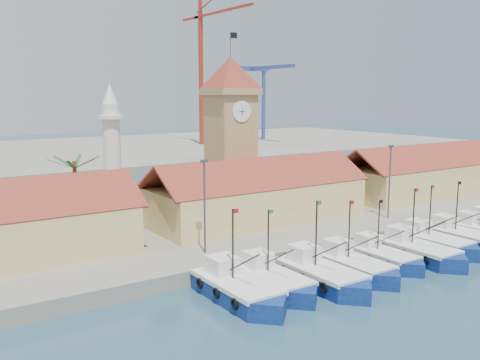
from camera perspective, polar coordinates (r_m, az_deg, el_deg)
ground at (r=51.05m, az=15.33°, el=-10.16°), size 400.00×400.00×0.00m
quay at (r=68.20m, az=-0.07°, el=-4.28°), size 140.00×32.00×1.50m
terminal at (r=146.71m, az=-19.11°, el=2.56°), size 240.00×80.00×2.00m
boat_0 at (r=44.12m, az=-0.06°, el=-11.81°), size 3.82×10.46×7.92m
boat_1 at (r=46.37m, az=3.66°, el=-10.85°), size 3.53×9.68×7.32m
boat_2 at (r=47.92m, az=8.80°, el=-10.20°), size 3.81×10.43×7.89m
boat_3 at (r=51.12m, az=12.16°, el=-9.12°), size 3.54×9.69×7.33m
boat_4 at (r=54.79m, az=15.08°, el=-8.04°), size 3.26×8.93×6.76m
boat_5 at (r=57.21m, az=18.57°, el=-7.37°), size 3.71×10.15×7.68m
boat_6 at (r=61.27m, az=20.13°, el=-6.40°), size 3.58×9.80×7.42m
boat_7 at (r=64.68m, az=22.62°, el=-5.73°), size 3.59×9.83×7.44m
hall_center at (r=64.30m, az=1.91°, el=-2.16°), size 27.04×10.13×7.61m
hall_right at (r=86.71m, az=19.34°, el=0.28°), size 31.20×10.13×7.61m
clock_tower at (r=68.16m, az=-1.01°, el=5.25°), size 5.80×5.80×22.70m
minaret at (r=63.43m, az=-13.48°, el=2.69°), size 3.00×3.00×16.30m
palm_tree at (r=60.47m, az=-17.13°, el=-1.11°), size 5.60×5.03×8.39m
lamp_posts at (r=57.97m, az=6.95°, el=-0.97°), size 80.70×0.25×9.03m
crane_red_right at (r=155.56m, az=-3.87°, el=12.92°), size 1.00×35.82×44.27m
gantry at (r=169.63m, az=1.84°, el=10.33°), size 13.00×22.00×23.20m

